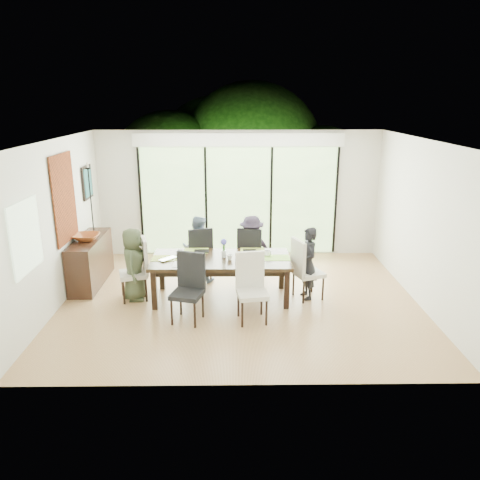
{
  "coord_description": "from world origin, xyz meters",
  "views": [
    {
      "loc": [
        -0.1,
        -7.4,
        3.33
      ],
      "look_at": [
        0.0,
        0.25,
        1.0
      ],
      "focal_mm": 35.0,
      "sensor_mm": 36.0,
      "label": 1
    }
  ],
  "objects_px": {
    "vase": "(224,254)",
    "cup_c": "(268,253)",
    "cup_a": "(180,253)",
    "chair_near_right": "(252,289)",
    "person_far_left": "(198,249)",
    "person_right_end": "(308,263)",
    "chair_far_left": "(198,253)",
    "chair_far_right": "(251,253)",
    "sideboard": "(91,261)",
    "bowl": "(87,237)",
    "table_top": "(221,260)",
    "cup_b": "(230,257)",
    "chair_left_end": "(133,269)",
    "laptop": "(170,260)",
    "chair_right_end": "(309,268)",
    "chair_near_left": "(187,289)",
    "person_left_end": "(134,264)",
    "person_far_right": "(252,249)"
  },
  "relations": [
    {
      "from": "chair_left_end",
      "to": "laptop",
      "type": "xyz_separation_m",
      "value": [
        0.65,
        -0.1,
        0.21
      ]
    },
    {
      "from": "table_top",
      "to": "cup_a",
      "type": "height_order",
      "value": "cup_a"
    },
    {
      "from": "table_top",
      "to": "cup_c",
      "type": "distance_m",
      "value": 0.81
    },
    {
      "from": "chair_right_end",
      "to": "vase",
      "type": "height_order",
      "value": "chair_right_end"
    },
    {
      "from": "vase",
      "to": "cup_b",
      "type": "height_order",
      "value": "vase"
    },
    {
      "from": "person_left_end",
      "to": "vase",
      "type": "xyz_separation_m",
      "value": [
        1.53,
        0.05,
        0.16
      ]
    },
    {
      "from": "person_far_left",
      "to": "person_right_end",
      "type": "bearing_deg",
      "value": 167.08
    },
    {
      "from": "person_right_end",
      "to": "chair_near_right",
      "type": "bearing_deg",
      "value": -59.52
    },
    {
      "from": "chair_far_left",
      "to": "chair_far_right",
      "type": "relative_size",
      "value": 1.0
    },
    {
      "from": "person_left_end",
      "to": "chair_near_left",
      "type": "bearing_deg",
      "value": -130.64
    },
    {
      "from": "person_far_right",
      "to": "sideboard",
      "type": "distance_m",
      "value": 2.99
    },
    {
      "from": "chair_far_right",
      "to": "cup_a",
      "type": "relative_size",
      "value": 8.87
    },
    {
      "from": "chair_far_right",
      "to": "person_right_end",
      "type": "height_order",
      "value": "person_right_end"
    },
    {
      "from": "person_left_end",
      "to": "laptop",
      "type": "distance_m",
      "value": 0.65
    },
    {
      "from": "person_left_end",
      "to": "cup_b",
      "type": "xyz_separation_m",
      "value": [
        1.63,
        -0.1,
        0.15
      ]
    },
    {
      "from": "chair_right_end",
      "to": "sideboard",
      "type": "height_order",
      "value": "chair_right_end"
    },
    {
      "from": "person_left_end",
      "to": "person_far_right",
      "type": "relative_size",
      "value": 1.0
    },
    {
      "from": "vase",
      "to": "bowl",
      "type": "height_order",
      "value": "bowl"
    },
    {
      "from": "chair_near_right",
      "to": "vase",
      "type": "relative_size",
      "value": 9.17
    },
    {
      "from": "chair_far_right",
      "to": "person_far_left",
      "type": "xyz_separation_m",
      "value": [
        -1.0,
        -0.02,
        0.09
      ]
    },
    {
      "from": "person_left_end",
      "to": "cup_c",
      "type": "relative_size",
      "value": 10.4
    },
    {
      "from": "chair_near_left",
      "to": "person_far_right",
      "type": "height_order",
      "value": "person_far_right"
    },
    {
      "from": "chair_left_end",
      "to": "sideboard",
      "type": "relative_size",
      "value": 0.69
    },
    {
      "from": "chair_near_left",
      "to": "vase",
      "type": "relative_size",
      "value": 9.17
    },
    {
      "from": "chair_far_right",
      "to": "vase",
      "type": "xyz_separation_m",
      "value": [
        -0.5,
        -0.8,
        0.25
      ]
    },
    {
      "from": "chair_far_right",
      "to": "cup_b",
      "type": "bearing_deg",
      "value": 80.25
    },
    {
      "from": "chair_far_left",
      "to": "chair_far_right",
      "type": "distance_m",
      "value": 1.0
    },
    {
      "from": "chair_right_end",
      "to": "vase",
      "type": "xyz_separation_m",
      "value": [
        -1.45,
        0.05,
        0.25
      ]
    },
    {
      "from": "chair_right_end",
      "to": "person_far_right",
      "type": "relative_size",
      "value": 0.85
    },
    {
      "from": "laptop",
      "to": "cup_b",
      "type": "relative_size",
      "value": 3.3
    },
    {
      "from": "person_far_left",
      "to": "chair_near_left",
      "type": "bearing_deg",
      "value": 98.66
    },
    {
      "from": "table_top",
      "to": "chair_right_end",
      "type": "bearing_deg",
      "value": -0.0
    },
    {
      "from": "cup_a",
      "to": "sideboard",
      "type": "relative_size",
      "value": 0.08
    },
    {
      "from": "chair_right_end",
      "to": "vase",
      "type": "bearing_deg",
      "value": 67.84
    },
    {
      "from": "chair_near_right",
      "to": "cup_b",
      "type": "xyz_separation_m",
      "value": [
        -0.35,
        0.77,
        0.24
      ]
    },
    {
      "from": "chair_right_end",
      "to": "chair_near_right",
      "type": "height_order",
      "value": "same"
    },
    {
      "from": "table_top",
      "to": "person_right_end",
      "type": "xyz_separation_m",
      "value": [
        1.48,
        -0.0,
        -0.07
      ]
    },
    {
      "from": "chair_near_left",
      "to": "person_far_left",
      "type": "bearing_deg",
      "value": 103.59
    },
    {
      "from": "vase",
      "to": "cup_c",
      "type": "height_order",
      "value": "vase"
    },
    {
      "from": "cup_c",
      "to": "chair_near_left",
      "type": "bearing_deg",
      "value": -143.27
    },
    {
      "from": "chair_near_right",
      "to": "cup_b",
      "type": "relative_size",
      "value": 11.0
    },
    {
      "from": "cup_a",
      "to": "chair_near_right",
      "type": "bearing_deg",
      "value": -40.36
    },
    {
      "from": "chair_near_right",
      "to": "sideboard",
      "type": "distance_m",
      "value": 3.34
    },
    {
      "from": "table_top",
      "to": "person_left_end",
      "type": "distance_m",
      "value": 1.48
    },
    {
      "from": "person_left_end",
      "to": "cup_a",
      "type": "relative_size",
      "value": 10.4
    },
    {
      "from": "person_far_right",
      "to": "cup_c",
      "type": "relative_size",
      "value": 10.4
    },
    {
      "from": "chair_far_right",
      "to": "vase",
      "type": "bearing_deg",
      "value": 71.08
    },
    {
      "from": "chair_far_left",
      "to": "cup_c",
      "type": "xyz_separation_m",
      "value": [
        1.25,
        -0.75,
        0.24
      ]
    },
    {
      "from": "chair_right_end",
      "to": "person_right_end",
      "type": "relative_size",
      "value": 0.85
    },
    {
      "from": "chair_far_left",
      "to": "laptop",
      "type": "xyz_separation_m",
      "value": [
        -0.4,
        -0.95,
        0.21
      ]
    }
  ]
}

